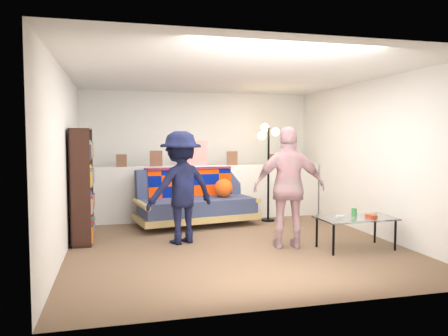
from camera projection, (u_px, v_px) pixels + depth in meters
name	position (u px, v px, depth m)	size (l,w,h in m)	color
ground	(231.00, 242.00, 6.32)	(5.00, 5.00, 0.00)	brown
room_shell	(223.00, 127.00, 6.66)	(4.60, 5.05, 2.45)	silver
half_wall_ledge	(206.00, 193.00, 8.03)	(4.45, 0.15, 1.00)	silver
ledge_decor	(193.00, 156.00, 7.91)	(2.97, 0.02, 0.45)	brown
futon_sofa	(196.00, 201.00, 7.56)	(2.17, 1.29, 0.87)	tan
bookshelf	(82.00, 189.00, 6.31)	(0.27, 0.82, 1.64)	black
coffee_table	(356.00, 219.00, 5.92)	(1.04, 0.59, 0.53)	black
floor_lamp	(268.00, 152.00, 7.88)	(0.41, 0.34, 1.77)	black
person_left	(181.00, 187.00, 6.23)	(1.04, 0.60, 1.60)	black
person_right	(289.00, 187.00, 5.96)	(0.97, 0.41, 1.66)	pink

